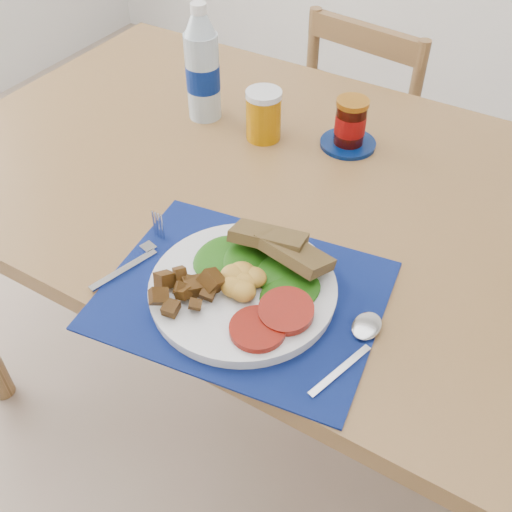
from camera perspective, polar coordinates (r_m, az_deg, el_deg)
The scene contains 10 objects.
ground at distance 1.66m, azimuth -2.49°, elevation -17.59°, with size 4.00×4.00×0.00m, color gray.
table at distance 1.25m, azimuth 1.59°, elevation 4.62°, with size 1.40×0.90×0.75m.
chair_far at distance 1.85m, azimuth 10.92°, elevation 12.84°, with size 0.42×0.41×1.02m.
placemat at distance 0.95m, azimuth -1.25°, elevation -3.69°, with size 0.43×0.34×0.00m, color black.
breakfast_plate at distance 0.94m, azimuth -1.70°, elevation -2.79°, with size 0.29×0.29×0.07m.
fork at distance 1.03m, azimuth -11.03°, elevation 0.08°, with size 0.05×0.18×0.00m.
spoon at distance 0.90m, azimuth 9.76°, elevation -7.87°, with size 0.05×0.18×0.01m.
water_bottle at distance 1.34m, azimuth -5.12°, elevation 17.26°, with size 0.07×0.07×0.25m.
juice_glass at distance 1.28m, azimuth 0.72°, elevation 13.16°, with size 0.07×0.07×0.10m, color #B47004.
jam_on_saucer at distance 1.27m, azimuth 8.94°, elevation 12.13°, with size 0.12×0.12×0.11m.
Camera 1 is at (0.47, -0.65, 1.45)m, focal length 42.00 mm.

